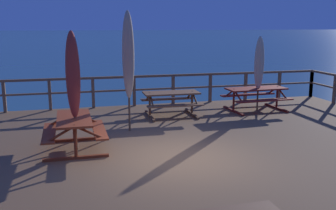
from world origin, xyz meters
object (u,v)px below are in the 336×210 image
object	(u,v)px
picnic_table_mid_centre	(256,94)
picnic_table_front_right	(74,126)
picnic_table_back_right	(171,99)
patio_umbrella_short_front	(73,76)
patio_umbrella_tall_mid_left	(128,56)
patio_umbrella_tall_front	(259,64)

from	to	relation	value
picnic_table_mid_centre	picnic_table_front_right	bearing A→B (deg)	-154.91
picnic_table_back_right	patio_umbrella_short_front	bearing A→B (deg)	-137.12
patio_umbrella_tall_mid_left	patio_umbrella_tall_front	xyz separation A→B (m)	(4.61, 1.51, -0.46)
picnic_table_back_right	patio_umbrella_short_front	size ratio (longest dim) A/B	0.65
picnic_table_back_right	patio_umbrella_tall_front	bearing A→B (deg)	1.18
patio_umbrella_short_front	picnic_table_mid_centre	bearing A→B (deg)	25.60
patio_umbrella_tall_mid_left	patio_umbrella_tall_front	world-z (taller)	patio_umbrella_tall_mid_left
patio_umbrella_short_front	patio_umbrella_tall_front	xyz separation A→B (m)	(6.06, 2.86, -0.15)
picnic_table_mid_centre	patio_umbrella_short_front	world-z (taller)	patio_umbrella_short_front
picnic_table_front_right	picnic_table_back_right	bearing A→B (deg)	42.08
picnic_table_front_right	picnic_table_mid_centre	bearing A→B (deg)	25.09
patio_umbrella_tall_mid_left	patio_umbrella_tall_front	distance (m)	4.87
picnic_table_mid_centre	picnic_table_back_right	size ratio (longest dim) A/B	1.18
patio_umbrella_short_front	patio_umbrella_tall_front	size ratio (longest dim) A/B	1.09
picnic_table_mid_centre	picnic_table_back_right	distance (m)	2.99
picnic_table_front_right	patio_umbrella_tall_front	xyz separation A→B (m)	(6.09, 2.81, 1.03)
patio_umbrella_tall_mid_left	patio_umbrella_tall_front	bearing A→B (deg)	18.17
patio_umbrella_tall_front	picnic_table_back_right	bearing A→B (deg)	-178.82
patio_umbrella_tall_front	patio_umbrella_short_front	bearing A→B (deg)	-154.73
picnic_table_back_right	patio_umbrella_tall_mid_left	distance (m)	2.60
picnic_table_mid_centre	patio_umbrella_tall_front	distance (m)	1.03
patio_umbrella_tall_mid_left	picnic_table_back_right	bearing A→B (deg)	42.87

